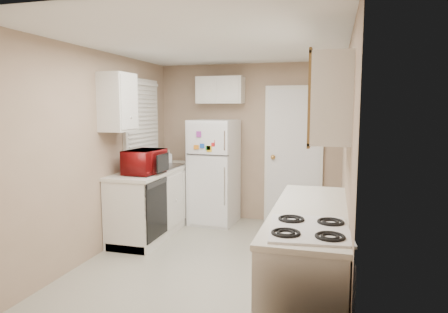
# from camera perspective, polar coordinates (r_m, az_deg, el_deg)

# --- Properties ---
(floor) EXTENTS (3.80, 3.80, 0.00)m
(floor) POSITION_cam_1_polar(r_m,az_deg,el_deg) (4.64, -1.71, -15.00)
(floor) COLOR #B3AF9E
(floor) RESTS_ON ground
(ceiling) EXTENTS (3.80, 3.80, 0.00)m
(ceiling) POSITION_cam_1_polar(r_m,az_deg,el_deg) (4.35, -1.82, 15.77)
(ceiling) COLOR white
(ceiling) RESTS_ON floor
(wall_left) EXTENTS (3.80, 3.80, 0.00)m
(wall_left) POSITION_cam_1_polar(r_m,az_deg,el_deg) (4.93, -17.50, 0.42)
(wall_left) COLOR tan
(wall_left) RESTS_ON floor
(wall_right) EXTENTS (3.80, 3.80, 0.00)m
(wall_right) POSITION_cam_1_polar(r_m,az_deg,el_deg) (4.14, 17.07, -0.75)
(wall_right) COLOR tan
(wall_right) RESTS_ON floor
(wall_back) EXTENTS (2.80, 2.80, 0.00)m
(wall_back) POSITION_cam_1_polar(r_m,az_deg,el_deg) (6.16, 3.47, 1.98)
(wall_back) COLOR tan
(wall_back) RESTS_ON floor
(wall_front) EXTENTS (2.80, 2.80, 0.00)m
(wall_front) POSITION_cam_1_polar(r_m,az_deg,el_deg) (2.60, -14.28, -5.08)
(wall_front) COLOR tan
(wall_front) RESTS_ON floor
(left_counter) EXTENTS (0.60, 1.80, 0.90)m
(left_counter) POSITION_cam_1_polar(r_m,az_deg,el_deg) (5.69, -9.71, -6.18)
(left_counter) COLOR silver
(left_counter) RESTS_ON floor
(dishwasher) EXTENTS (0.03, 0.58, 0.72)m
(dishwasher) POSITION_cam_1_polar(r_m,az_deg,el_deg) (5.03, -9.62, -7.45)
(dishwasher) COLOR black
(dishwasher) RESTS_ON floor
(sink) EXTENTS (0.54, 0.74, 0.16)m
(sink) POSITION_cam_1_polar(r_m,az_deg,el_deg) (5.74, -9.16, -1.88)
(sink) COLOR gray
(sink) RESTS_ON left_counter
(microwave) EXTENTS (0.56, 0.33, 0.37)m
(microwave) POSITION_cam_1_polar(r_m,az_deg,el_deg) (5.17, -11.26, -0.77)
(microwave) COLOR maroon
(microwave) RESTS_ON left_counter
(soap_bottle) EXTENTS (0.11, 0.11, 0.19)m
(soap_bottle) POSITION_cam_1_polar(r_m,az_deg,el_deg) (6.16, -7.84, 0.05)
(soap_bottle) COLOR silver
(soap_bottle) RESTS_ON left_counter
(window_blinds) EXTENTS (0.10, 0.98, 1.08)m
(window_blinds) POSITION_cam_1_polar(r_m,az_deg,el_deg) (5.79, -11.65, 5.50)
(window_blinds) COLOR silver
(window_blinds) RESTS_ON wall_left
(upper_cabinet_left) EXTENTS (0.30, 0.45, 0.70)m
(upper_cabinet_left) POSITION_cam_1_polar(r_m,az_deg,el_deg) (5.01, -14.93, 7.49)
(upper_cabinet_left) COLOR silver
(upper_cabinet_left) RESTS_ON wall_left
(refrigerator) EXTENTS (0.68, 0.67, 1.56)m
(refrigerator) POSITION_cam_1_polar(r_m,az_deg,el_deg) (5.99, -1.42, -2.22)
(refrigerator) COLOR silver
(refrigerator) RESTS_ON floor
(cabinet_over_fridge) EXTENTS (0.70, 0.30, 0.40)m
(cabinet_over_fridge) POSITION_cam_1_polar(r_m,az_deg,el_deg) (6.10, -0.50, 9.46)
(cabinet_over_fridge) COLOR silver
(cabinet_over_fridge) RESTS_ON wall_back
(interior_door) EXTENTS (0.86, 0.06, 2.08)m
(interior_door) POSITION_cam_1_polar(r_m,az_deg,el_deg) (6.04, 9.89, 0.07)
(interior_door) COLOR silver
(interior_door) RESTS_ON floor
(right_counter) EXTENTS (0.60, 2.00, 0.90)m
(right_counter) POSITION_cam_1_polar(r_m,az_deg,el_deg) (3.55, 11.97, -14.38)
(right_counter) COLOR silver
(right_counter) RESTS_ON floor
(stove) EXTENTS (0.60, 0.71, 0.80)m
(stove) POSITION_cam_1_polar(r_m,az_deg,el_deg) (3.03, 11.82, -19.32)
(stove) COLOR silver
(stove) RESTS_ON floor
(upper_cabinet_right) EXTENTS (0.30, 1.20, 0.70)m
(upper_cabinet_right) POSITION_cam_1_polar(r_m,az_deg,el_deg) (3.61, 15.22, 7.78)
(upper_cabinet_right) COLOR silver
(upper_cabinet_right) RESTS_ON wall_right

